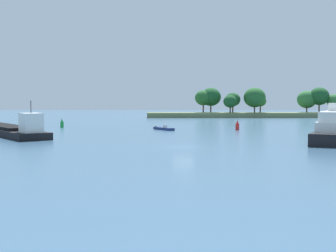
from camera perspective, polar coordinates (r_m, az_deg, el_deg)
name	(u,v)px	position (r m, az deg, el deg)	size (l,w,h in m)	color
ground_plane	(181,147)	(60.05, 1.52, -2.46)	(400.00, 400.00, 0.00)	#3D607F
treeline_island	(255,105)	(160.69, 10.05, 2.37)	(64.66, 11.62, 9.62)	#66754C
fishing_skiff	(162,129)	(93.32, -0.74, -0.30)	(4.11, 5.59, 0.96)	navy
cargo_barge	(5,130)	(84.55, -18.40, -0.39)	(20.90, 27.52, 5.66)	black
channel_buoy_red	(235,126)	(93.61, 7.81, 0.03)	(0.70, 0.70, 1.90)	red
channel_buoy_green	(60,124)	(103.26, -12.44, 0.27)	(0.70, 0.70, 1.90)	green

